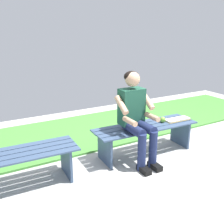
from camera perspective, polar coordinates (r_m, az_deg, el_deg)
The scene contains 7 objects.
ground_plane at distance 2.84m, azimuth 3.72°, elevation -21.44°, with size 10.00×7.00×0.04m, color #B2B2AD.
grass_strip at distance 4.57m, azimuth -11.45°, elevation -5.19°, with size 9.00×1.66×0.03m, color #478C38.
bench_near at distance 3.83m, azimuth 7.41°, elevation -4.48°, with size 1.58×0.51×0.44m.
bench_far at distance 3.19m, azimuth -20.95°, elevation -10.41°, with size 1.49×0.51×0.44m.
person_seated at distance 3.50m, azimuth 5.34°, elevation -0.48°, with size 0.50×0.69×1.24m.
apple at distance 3.95m, azimuth 11.07°, elevation -1.64°, with size 0.09×0.09×0.09m, color #72B738.
book_open at distance 4.11m, azimuth 14.14°, elevation -1.59°, with size 0.42×0.17×0.02m.
Camera 1 is at (2.14, 2.83, 1.77)m, focal length 41.58 mm.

